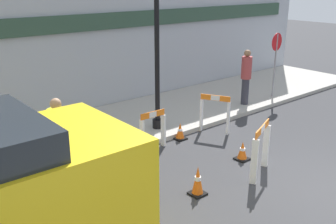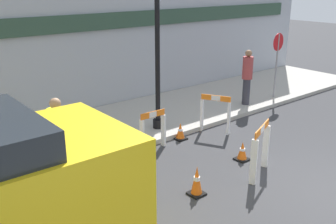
{
  "view_description": "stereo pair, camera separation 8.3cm",
  "coord_description": "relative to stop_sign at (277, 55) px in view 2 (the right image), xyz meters",
  "views": [
    {
      "loc": [
        -7.1,
        -2.81,
        4.01
      ],
      "look_at": [
        -1.41,
        4.05,
        1.0
      ],
      "focal_mm": 42.0,
      "sensor_mm": 36.0,
      "label": 1
    },
    {
      "loc": [
        -7.04,
        -2.86,
        4.01
      ],
      "look_at": [
        -1.41,
        4.05,
        1.0
      ],
      "focal_mm": 42.0,
      "sensor_mm": 36.0,
      "label": 2
    }
  ],
  "objects": [
    {
      "name": "barricade_2",
      "position": [
        -3.81,
        -0.86,
        -1.03
      ],
      "size": [
        0.5,
        0.79,
        1.06
      ],
      "rotation": [
        0.0,
        0.0,
        8.34
      ],
      "color": "white",
      "rests_on": "ground_plane"
    },
    {
      "name": "traffic_cone_0",
      "position": [
        -6.48,
        -2.98,
        -1.31
      ],
      "size": [
        0.3,
        0.3,
        0.61
      ],
      "color": "black",
      "rests_on": "ground_plane"
    },
    {
      "name": "traffic_cone_4",
      "position": [
        -4.87,
        -0.63,
        -1.39
      ],
      "size": [
        0.3,
        0.3,
        0.45
      ],
      "color": "black",
      "rests_on": "ground_plane"
    },
    {
      "name": "person_worker",
      "position": [
        -8.3,
        -0.83,
        -0.62
      ],
      "size": [
        0.46,
        0.46,
        1.83
      ],
      "rotation": [
        0.0,
        0.0,
        -0.24
      ],
      "color": "#33333D",
      "rests_on": "ground_plane"
    },
    {
      "name": "sidewalk_slab",
      "position": [
        -4.17,
        1.17,
        -1.54
      ],
      "size": [
        18.0,
        3.4,
        0.13
      ],
      "color": "#ADA89E",
      "rests_on": "ground_plane"
    },
    {
      "name": "stop_sign",
      "position": [
        0.0,
        0.0,
        0.0
      ],
      "size": [
        0.6,
        0.07,
        2.2
      ],
      "rotation": [
        0.0,
        0.0,
        3.23
      ],
      "color": "gray",
      "rests_on": "sidewalk_slab"
    },
    {
      "name": "storefront_facade",
      "position": [
        -4.17,
        2.94,
        1.15
      ],
      "size": [
        18.0,
        0.22,
        5.5
      ],
      "color": "#A3A8B2",
      "rests_on": "ground_plane"
    },
    {
      "name": "barricade_1",
      "position": [
        -4.87,
        -3.22,
        -0.98
      ],
      "size": [
        0.95,
        0.49,
        1.14
      ],
      "rotation": [
        0.0,
        0.0,
        6.67
      ],
      "color": "white",
      "rests_on": "ground_plane"
    },
    {
      "name": "traffic_cone_1",
      "position": [
        -4.58,
        -2.5,
        -1.39
      ],
      "size": [
        0.3,
        0.3,
        0.45
      ],
      "color": "black",
      "rests_on": "ground_plane"
    },
    {
      "name": "traffic_cone_2",
      "position": [
        -7.32,
        -0.63,
        -1.25
      ],
      "size": [
        0.3,
        0.3,
        0.73
      ],
      "color": "black",
      "rests_on": "ground_plane"
    },
    {
      "name": "barricade_3",
      "position": [
        -5.81,
        -0.68,
        -1.08
      ],
      "size": [
        0.71,
        0.15,
        0.99
      ],
      "rotation": [
        0.0,
        0.0,
        9.4
      ],
      "color": "white",
      "rests_on": "ground_plane"
    },
    {
      "name": "person_pedestrian",
      "position": [
        -1.45,
        0.04,
        -0.51
      ],
      "size": [
        0.34,
        0.34,
        1.79
      ],
      "rotation": [
        0.0,
        0.0,
        3.11
      ],
      "color": "#33333D",
      "rests_on": "sidewalk_slab"
    },
    {
      "name": "barricade_0",
      "position": [
        -7.45,
        -1.58,
        -1.05
      ],
      "size": [
        0.32,
        0.92,
        1.01
      ],
      "rotation": [
        0.0,
        0.0,
        4.92
      ],
      "color": "white",
      "rests_on": "ground_plane"
    },
    {
      "name": "traffic_cone_3",
      "position": [
        -6.58,
        -0.63,
        -1.31
      ],
      "size": [
        0.3,
        0.3,
        0.61
      ],
      "color": "black",
      "rests_on": "ground_plane"
    }
  ]
}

